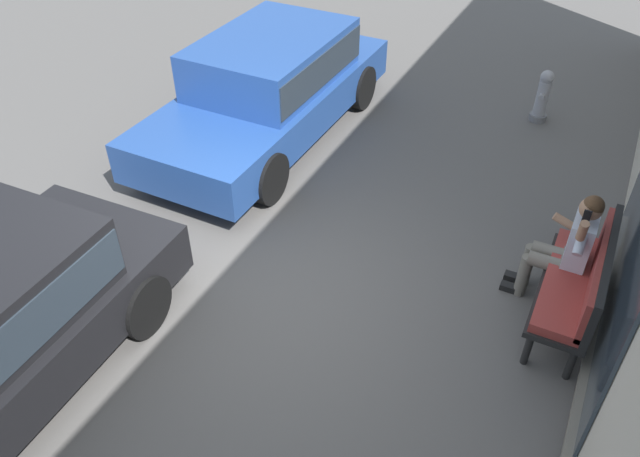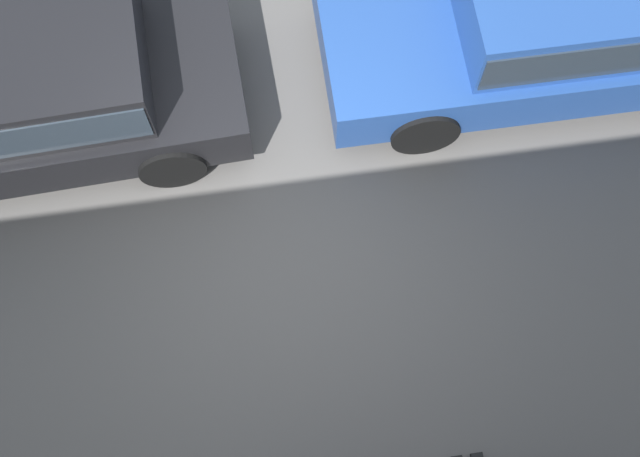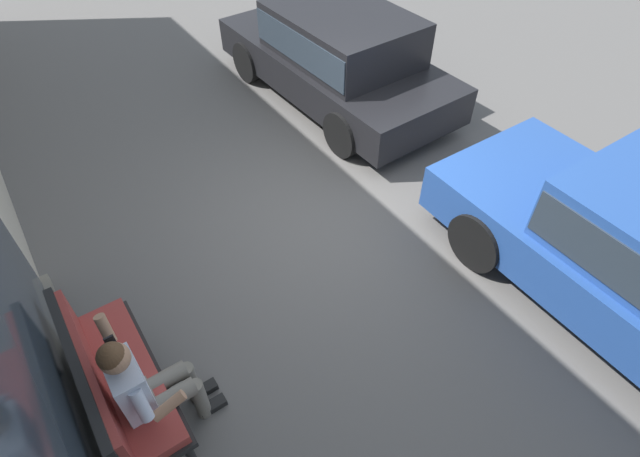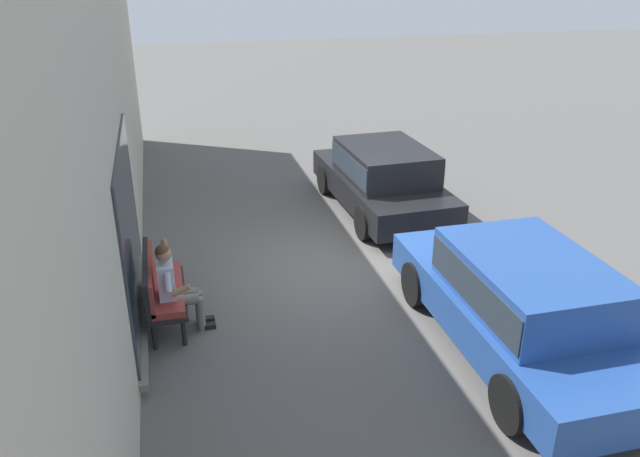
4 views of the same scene
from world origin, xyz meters
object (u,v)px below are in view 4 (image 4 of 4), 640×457
bench (159,286)px  person_on_phone (174,285)px  parked_car_near (522,299)px  parked_car_mid (383,176)px

bench → person_on_phone: person_on_phone is taller
bench → parked_car_near: size_ratio=0.35×
person_on_phone → parked_car_mid: bearing=-51.0°
bench → parked_car_mid: size_ratio=0.38×
parked_car_near → person_on_phone: bearing=69.1°
bench → parked_car_mid: parked_car_mid is taller
person_on_phone → parked_car_near: (-1.68, -4.38, 0.09)m
person_on_phone → parked_car_near: bearing=-110.9°
person_on_phone → parked_car_near: 4.69m
bench → person_on_phone: 0.39m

